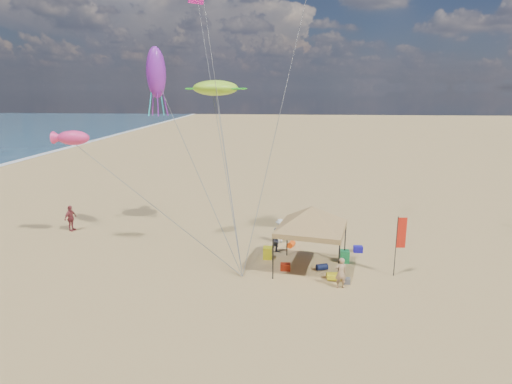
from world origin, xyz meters
TOP-DOWN VIEW (x-y plane):
  - ground at (0.00, 0.00)m, footprint 280.00×280.00m
  - canopy_tent at (3.07, 1.74)m, footprint 6.62×6.62m
  - feather_flag at (7.61, 1.38)m, footprint 0.50×0.08m
  - cooler_red at (1.73, 1.57)m, footprint 0.54×0.38m
  - cooler_blue at (6.04, 4.59)m, footprint 0.54×0.38m
  - bag_navy at (3.70, 1.75)m, footprint 0.69×0.54m
  - bag_orange at (2.03, 5.11)m, footprint 0.54×0.69m
  - chair_green at (5.05, 2.97)m, footprint 0.50×0.50m
  - chair_yellow at (0.66, 3.14)m, footprint 0.50×0.50m
  - crate_grey at (4.85, 0.22)m, footprint 0.34×0.30m
  - beach_cart at (4.33, 0.58)m, footprint 0.90×0.50m
  - person_near_a at (4.47, -0.29)m, footprint 0.65×0.50m
  - person_near_b at (1.16, 4.10)m, footprint 0.96×0.92m
  - person_near_c at (1.29, 5.88)m, footprint 1.13×0.83m
  - person_far_a at (-13.17, 6.94)m, footprint 0.69×1.14m
  - turtle_kite at (-2.85, 6.84)m, footprint 3.22×2.78m
  - fish_kite at (-10.94, 4.21)m, footprint 2.13×1.46m
  - squid_kite at (-5.86, 4.65)m, footprint 1.20×1.20m

SIDE VIEW (x-z plane):
  - ground at x=0.00m, z-range 0.00..0.00m
  - crate_grey at x=4.85m, z-range 0.00..0.28m
  - bag_navy at x=3.70m, z-range 0.00..0.36m
  - bag_orange at x=2.03m, z-range 0.00..0.36m
  - cooler_red at x=1.73m, z-range 0.00..0.38m
  - cooler_blue at x=6.04m, z-range 0.00..0.38m
  - beach_cart at x=4.33m, z-range 0.08..0.32m
  - chair_green at x=5.05m, z-range 0.00..0.70m
  - chair_yellow at x=0.66m, z-range 0.00..0.70m
  - person_near_b at x=1.16m, z-range 0.00..1.56m
  - person_near_c at x=1.29m, z-range 0.00..1.56m
  - person_near_a at x=4.47m, z-range 0.00..1.59m
  - person_far_a at x=-13.17m, z-range 0.00..1.82m
  - feather_flag at x=7.61m, z-range 0.54..3.81m
  - canopy_tent at x=3.07m, z-range 1.38..5.55m
  - fish_kite at x=-10.94m, z-range 6.35..7.21m
  - turtle_kite at x=-2.85m, z-range 9.17..10.11m
  - squid_kite at x=-5.86m, z-range 9.06..11.93m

